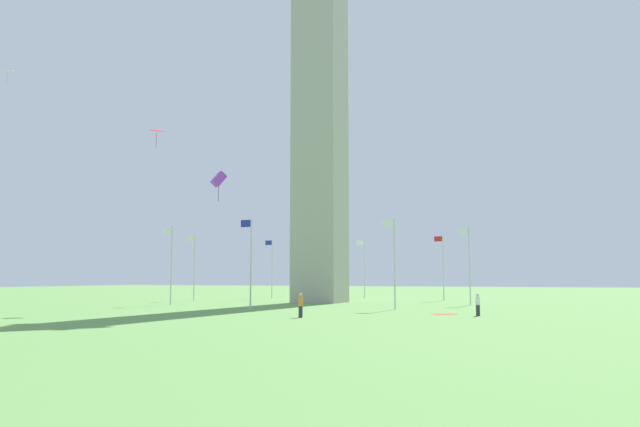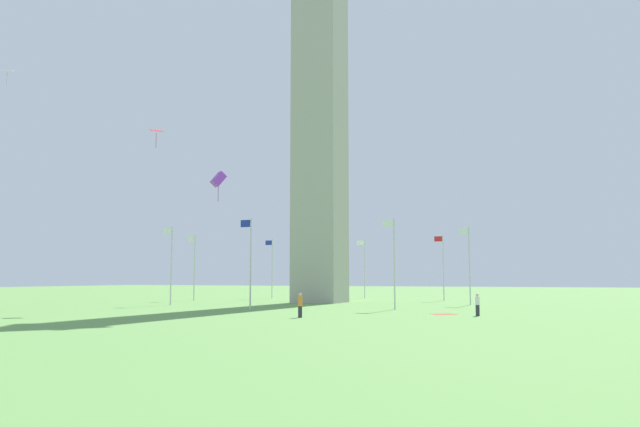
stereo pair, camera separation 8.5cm
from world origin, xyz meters
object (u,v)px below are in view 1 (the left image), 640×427
(flagpole_sw, at_px, (443,264))
(flagpole_nw, at_px, (272,266))
(kite_red_diamond, at_px, (156,131))
(kite_white_diamond, at_px, (7,71))
(flagpole_s, at_px, (469,262))
(person_orange_shirt, at_px, (301,305))
(flagpole_ne, at_px, (171,262))
(flagpole_se, at_px, (394,259))
(flagpole_w, at_px, (364,266))
(flagpole_n, at_px, (194,264))
(picnic_blanket_near_first_person, at_px, (444,314))
(kite_purple_box, at_px, (219,179))
(flagpole_e, at_px, (250,259))
(obelisk_monument, at_px, (320,98))
(person_white_shirt, at_px, (478,305))

(flagpole_sw, bearing_deg, flagpole_nw, -0.00)
(kite_red_diamond, bearing_deg, kite_white_diamond, 37.66)
(flagpole_s, relative_size, person_orange_shirt, 4.72)
(flagpole_ne, bearing_deg, flagpole_se, 180.00)
(flagpole_w, distance_m, kite_red_diamond, 38.10)
(flagpole_n, bearing_deg, picnic_blanket_near_first_person, 153.14)
(flagpole_sw, relative_size, picnic_blanket_near_first_person, 4.48)
(flagpole_se, height_order, picnic_blanket_near_first_person, flagpole_se)
(flagpole_se, bearing_deg, flagpole_ne, -0.00)
(flagpole_w, xyz_separation_m, picnic_blanket_near_first_person, (-17.09, 33.74, -4.41))
(flagpole_s, bearing_deg, kite_white_diamond, 36.04)
(flagpole_se, height_order, kite_purple_box, kite_purple_box)
(flagpole_e, bearing_deg, flagpole_w, -90.00)
(obelisk_monument, distance_m, person_orange_shirt, 34.89)
(flagpole_n, xyz_separation_m, kite_red_diamond, (-7.51, 18.32, 12.01))
(flagpole_s, bearing_deg, person_white_shirt, 99.83)
(flagpole_ne, distance_m, flagpole_w, 30.77)
(flagpole_n, xyz_separation_m, flagpole_sw, (-28.43, -11.78, 0.00))
(flagpole_nw, bearing_deg, kite_white_diamond, 78.72)
(flagpole_s, distance_m, person_orange_shirt, 26.60)
(flagpole_n, xyz_separation_m, flagpole_nw, (-4.88, -11.78, 0.00))
(flagpole_ne, height_order, kite_white_diamond, kite_white_diamond)
(flagpole_w, bearing_deg, kite_purple_box, 90.73)
(kite_purple_box, bearing_deg, flagpole_w, -89.27)
(obelisk_monument, height_order, kite_red_diamond, obelisk_monument)
(person_orange_shirt, bearing_deg, picnic_blanket_near_first_person, -50.56)
(flagpole_e, bearing_deg, flagpole_nw, -67.50)
(flagpole_ne, height_order, flagpole_se, same)
(kite_red_diamond, bearing_deg, person_white_shirt, 179.64)
(flagpole_n, relative_size, flagpole_sw, 1.00)
(flagpole_nw, bearing_deg, kite_red_diamond, 94.99)
(flagpole_w, xyz_separation_m, kite_red_diamond, (9.15, 34.98, 12.01))
(obelisk_monument, distance_m, flagpole_se, 25.37)
(obelisk_monument, xyz_separation_m, kite_purple_box, (-0.44, 23.10, -13.00))
(person_white_shirt, bearing_deg, picnic_blanket_near_first_person, 21.22)
(obelisk_monument, height_order, flagpole_n, obelisk_monument)
(person_orange_shirt, bearing_deg, kite_white_diamond, 88.91)
(person_orange_shirt, bearing_deg, flagpole_se, -17.28)
(flagpole_ne, height_order, person_white_shirt, flagpole_ne)
(flagpole_w, bearing_deg, kite_red_diamond, 75.35)
(flagpole_ne, distance_m, flagpole_s, 30.77)
(flagpole_ne, relative_size, kite_purple_box, 3.32)
(flagpole_n, xyz_separation_m, picnic_blanket_near_first_person, (-33.74, 17.09, -4.41))
(person_white_shirt, distance_m, picnic_blanket_near_first_person, 3.21)
(flagpole_se, relative_size, flagpole_s, 1.00)
(flagpole_ne, distance_m, flagpole_sw, 33.31)
(person_orange_shirt, xyz_separation_m, kite_purple_box, (7.99, -1.97, 9.75))
(person_orange_shirt, height_order, kite_red_diamond, kite_red_diamond)
(flagpole_n, bearing_deg, person_white_shirt, 153.13)
(kite_red_diamond, bearing_deg, flagpole_se, -162.62)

